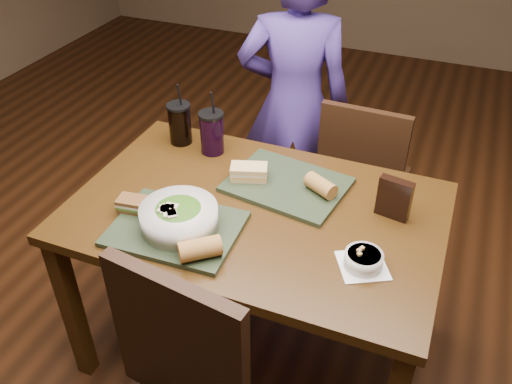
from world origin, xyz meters
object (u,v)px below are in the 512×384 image
at_px(diner, 294,105).
at_px(cup_cola, 180,123).
at_px(dining_table, 256,228).
at_px(tray_far, 287,185).
at_px(tray_near, 176,229).
at_px(baguette_far, 321,186).
at_px(chair_far, 362,177).
at_px(sandwich_far, 249,172).
at_px(cup_berry, 212,132).
at_px(soup_bowl, 363,260).
at_px(salad_bowl, 179,216).
at_px(sandwich_near, 132,204).
at_px(chip_bag, 394,198).
at_px(baguette_near, 200,249).

xyz_separation_m(diner, cup_cola, (-0.32, -0.52, 0.10)).
distance_m(dining_table, tray_far, 0.20).
bearing_deg(diner, tray_near, 69.94).
relative_size(tray_near, baguette_far, 3.53).
xyz_separation_m(chair_far, sandwich_far, (-0.33, -0.57, 0.30)).
bearing_deg(tray_far, diner, 106.56).
bearing_deg(dining_table, cup_cola, 146.60).
height_order(dining_table, tray_near, tray_near).
height_order(baguette_far, cup_berry, cup_berry).
xyz_separation_m(tray_far, soup_bowl, (0.36, -0.31, 0.02)).
distance_m(tray_far, cup_cola, 0.54).
relative_size(tray_near, cup_berry, 1.55).
relative_size(sandwich_far, baguette_far, 1.28).
xyz_separation_m(tray_far, salad_bowl, (-0.25, -0.37, 0.05)).
bearing_deg(tray_near, sandwich_near, 171.33).
height_order(sandwich_near, cup_berry, cup_berry).
bearing_deg(soup_bowl, dining_table, 160.38).
height_order(dining_table, salad_bowl, salad_bowl).
bearing_deg(sandwich_far, dining_table, -58.67).
bearing_deg(chip_bag, sandwich_near, -148.53).
bearing_deg(chip_bag, cup_berry, 179.21).
bearing_deg(cup_berry, salad_bowl, -76.82).
xyz_separation_m(sandwich_far, baguette_near, (0.02, -0.45, 0.01)).
xyz_separation_m(baguette_near, baguette_far, (0.25, 0.47, -0.00)).
bearing_deg(chair_far, sandwich_near, -125.04).
bearing_deg(dining_table, salad_bowl, -132.53).
relative_size(tray_near, sandwich_far, 2.76).
relative_size(diner, baguette_near, 11.16).
distance_m(dining_table, sandwich_near, 0.45).
bearing_deg(baguette_near, diner, 93.99).
height_order(sandwich_far, cup_berry, cup_berry).
relative_size(soup_bowl, sandwich_far, 1.30).
bearing_deg(diner, salad_bowl, 70.58).
height_order(diner, salad_bowl, diner).
xyz_separation_m(tray_far, cup_cola, (-0.52, 0.14, 0.08)).
bearing_deg(sandwich_far, chip_bag, -0.41).
bearing_deg(baguette_far, diner, 115.94).
bearing_deg(diner, baguette_far, 99.36).
bearing_deg(sandwich_far, tray_near, -108.44).
xyz_separation_m(tray_far, baguette_far, (0.13, -0.01, 0.04)).
bearing_deg(tray_near, cup_berry, 101.66).
xyz_separation_m(dining_table, cup_berry, (-0.31, 0.28, 0.18)).
height_order(tray_far, baguette_far, baguette_far).
distance_m(tray_near, chip_bag, 0.74).
bearing_deg(sandwich_near, cup_berry, 80.48).
distance_m(diner, soup_bowl, 1.12).
relative_size(tray_far, chip_bag, 2.79).
distance_m(soup_bowl, chip_bag, 0.29).
xyz_separation_m(dining_table, tray_far, (0.06, 0.16, 0.10)).
bearing_deg(diner, tray_far, 89.98).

